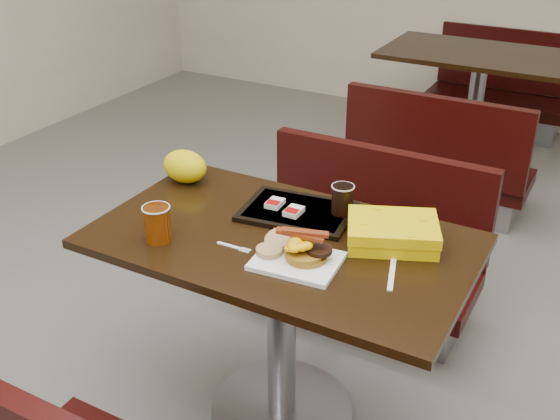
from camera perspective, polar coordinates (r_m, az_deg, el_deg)
The scene contains 24 objects.
floor at distance 2.58m, azimuth 0.13°, elevation -16.88°, with size 6.00×7.00×0.01m, color slate.
table_near at distance 2.33m, azimuth 0.14°, elevation -10.32°, with size 1.20×0.70×0.75m, color black, non-canonical shape.
bench_near_n at distance 2.87m, azimuth 6.86°, elevation -2.90°, with size 1.00×0.46×0.72m, color black, non-canonical shape.
table_far at distance 4.54m, azimuth 16.23°, elevation 8.16°, with size 1.20×0.70×0.75m, color black, non-canonical shape.
bench_far_s at distance 3.90m, azimuth 13.68°, elevation 5.07°, with size 1.00×0.46×0.72m, color black, non-canonical shape.
bench_far_n at distance 5.20m, azimuth 18.13°, elevation 10.16°, with size 1.00×0.46×0.72m, color black, non-canonical shape.
platter at distance 1.99m, azimuth 1.45°, elevation -4.38°, with size 0.25×0.20×0.01m, color white.
pancake_stack at distance 1.98m, azimuth 2.28°, elevation -3.83°, with size 0.12×0.12×0.03m, color #936918.
sausage_patty at distance 1.97m, azimuth 3.37°, elevation -3.40°, with size 0.08×0.08×0.01m, color black.
scrambled_eggs at distance 1.96m, azimuth 1.32°, elevation -2.96°, with size 0.08×0.07×0.04m, color #FFAA05.
bacon_strips at distance 1.96m, azimuth 1.71°, elevation -2.07°, with size 0.14×0.06×0.01m, color #4D1505, non-canonical shape.
muffin_bottom at distance 2.01m, azimuth -0.93°, elevation -3.50°, with size 0.08×0.08×0.02m, color tan.
muffin_top at distance 2.04m, azimuth -0.11°, elevation -2.56°, with size 0.09×0.09×0.02m, color tan.
coffee_cup_near at distance 2.12m, azimuth -10.42°, elevation -1.14°, with size 0.08×0.08×0.12m, color #963F05.
fork at distance 2.08m, azimuth -4.37°, elevation -3.04°, with size 0.12×0.02×0.00m, color white, non-canonical shape.
knife at distance 1.97m, azimuth 9.53°, elevation -5.28°, with size 0.19×0.02×0.00m, color white.
condiment_syrup at distance 2.17m, azimuth -0.12°, elevation -1.45°, with size 0.04×0.03×0.01m, color #C13808.
condiment_ketchup at distance 2.23m, azimuth -1.72°, elevation -0.59°, with size 0.04×0.03×0.01m, color #8C0504.
tray at distance 2.26m, azimuth 1.50°, elevation -0.15°, with size 0.37×0.26×0.02m, color black.
hashbrown_sleeve_left at distance 2.27m, azimuth -0.43°, elevation 0.58°, with size 0.05×0.07×0.02m, color silver.
hashbrown_sleeve_right at distance 2.22m, azimuth 1.18°, elevation -0.12°, with size 0.05×0.07×0.02m, color silver.
coffee_cup_far at distance 2.22m, azimuth 5.35°, elevation 0.91°, with size 0.07×0.07×0.10m, color black.
clamshell at distance 2.10m, azimuth 9.57°, elevation -1.89°, with size 0.28×0.21×0.08m, color #DDB803.
paper_bag at distance 2.49m, azimuth -8.11°, elevation 3.71°, with size 0.17×0.13×0.12m, color yellow.
Camera 1 is at (0.88, -1.61, 1.81)m, focal length 42.89 mm.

